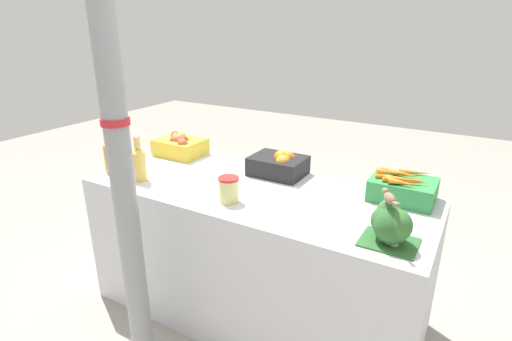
{
  "coord_description": "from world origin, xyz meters",
  "views": [
    {
      "loc": [
        0.99,
        -1.69,
        1.61
      ],
      "look_at": [
        0.0,
        0.0,
        0.89
      ],
      "focal_mm": 28.0,
      "sensor_mm": 36.0,
      "label": 1
    }
  ],
  "objects_px": {
    "support_pole": "(119,148)",
    "juice_bottle_amber": "(111,156)",
    "juice_bottle_cloudy": "(125,155)",
    "broccoli_pile": "(390,223)",
    "sparrow_bird": "(389,197)",
    "apple_crate": "(180,145)",
    "pickle_jar": "(229,189)",
    "carrot_crate": "(403,188)",
    "orange_crate": "(280,164)",
    "juice_bottle_golden": "(139,162)"
  },
  "relations": [
    {
      "from": "carrot_crate",
      "to": "broccoli_pile",
      "type": "bearing_deg",
      "value": -85.03
    },
    {
      "from": "support_pole",
      "to": "juice_bottle_amber",
      "type": "xyz_separation_m",
      "value": [
        -0.53,
        0.38,
        -0.24
      ]
    },
    {
      "from": "apple_crate",
      "to": "carrot_crate",
      "type": "height_order",
      "value": "carrot_crate"
    },
    {
      "from": "pickle_jar",
      "to": "juice_bottle_cloudy",
      "type": "bearing_deg",
      "value": -178.88
    },
    {
      "from": "juice_bottle_amber",
      "to": "juice_bottle_golden",
      "type": "distance_m",
      "value": 0.22
    },
    {
      "from": "broccoli_pile",
      "to": "juice_bottle_amber",
      "type": "height_order",
      "value": "juice_bottle_amber"
    },
    {
      "from": "support_pole",
      "to": "pickle_jar",
      "type": "xyz_separation_m",
      "value": [
        0.28,
        0.39,
        -0.27
      ]
    },
    {
      "from": "support_pole",
      "to": "orange_crate",
      "type": "height_order",
      "value": "support_pole"
    },
    {
      "from": "support_pole",
      "to": "carrot_crate",
      "type": "bearing_deg",
      "value": 40.06
    },
    {
      "from": "support_pole",
      "to": "sparrow_bird",
      "type": "height_order",
      "value": "support_pole"
    },
    {
      "from": "apple_crate",
      "to": "juice_bottle_amber",
      "type": "bearing_deg",
      "value": -103.32
    },
    {
      "from": "apple_crate",
      "to": "juice_bottle_golden",
      "type": "bearing_deg",
      "value": -76.5
    },
    {
      "from": "support_pole",
      "to": "sparrow_bird",
      "type": "distance_m",
      "value": 1.11
    },
    {
      "from": "apple_crate",
      "to": "pickle_jar",
      "type": "bearing_deg",
      "value": -33.13
    },
    {
      "from": "support_pole",
      "to": "broccoli_pile",
      "type": "xyz_separation_m",
      "value": [
        1.04,
        0.39,
        -0.25
      ]
    },
    {
      "from": "carrot_crate",
      "to": "pickle_jar",
      "type": "distance_m",
      "value": 0.85
    },
    {
      "from": "support_pole",
      "to": "broccoli_pile",
      "type": "height_order",
      "value": "support_pole"
    },
    {
      "from": "juice_bottle_amber",
      "to": "juice_bottle_cloudy",
      "type": "relative_size",
      "value": 0.79
    },
    {
      "from": "juice_bottle_golden",
      "to": "sparrow_bird",
      "type": "xyz_separation_m",
      "value": [
        1.34,
        -0.01,
        0.1
      ]
    },
    {
      "from": "carrot_crate",
      "to": "pickle_jar",
      "type": "bearing_deg",
      "value": -148.14
    },
    {
      "from": "orange_crate",
      "to": "juice_bottle_cloudy",
      "type": "xyz_separation_m",
      "value": [
        -0.73,
        -0.47,
        0.06
      ]
    },
    {
      "from": "support_pole",
      "to": "orange_crate",
      "type": "distance_m",
      "value": 0.95
    },
    {
      "from": "broccoli_pile",
      "to": "pickle_jar",
      "type": "xyz_separation_m",
      "value": [
        -0.76,
        0.0,
        -0.02
      ]
    },
    {
      "from": "orange_crate",
      "to": "broccoli_pile",
      "type": "xyz_separation_m",
      "value": [
        0.72,
        -0.46,
        0.02
      ]
    },
    {
      "from": "juice_bottle_cloudy",
      "to": "broccoli_pile",
      "type": "bearing_deg",
      "value": 0.42
    },
    {
      "from": "apple_crate",
      "to": "juice_bottle_cloudy",
      "type": "relative_size",
      "value": 0.99
    },
    {
      "from": "carrot_crate",
      "to": "juice_bottle_cloudy",
      "type": "bearing_deg",
      "value": -161.84
    },
    {
      "from": "apple_crate",
      "to": "pickle_jar",
      "type": "xyz_separation_m",
      "value": [
        0.7,
        -0.45,
        -0.0
      ]
    },
    {
      "from": "support_pole",
      "to": "pickle_jar",
      "type": "distance_m",
      "value": 0.55
    },
    {
      "from": "juice_bottle_cloudy",
      "to": "sparrow_bird",
      "type": "distance_m",
      "value": 1.44
    },
    {
      "from": "orange_crate",
      "to": "carrot_crate",
      "type": "height_order",
      "value": "orange_crate"
    },
    {
      "from": "apple_crate",
      "to": "orange_crate",
      "type": "relative_size",
      "value": 1.0
    },
    {
      "from": "carrot_crate",
      "to": "juice_bottle_amber",
      "type": "distance_m",
      "value": 1.6
    },
    {
      "from": "sparrow_bird",
      "to": "apple_crate",
      "type": "bearing_deg",
      "value": 34.7
    },
    {
      "from": "apple_crate",
      "to": "broccoli_pile",
      "type": "height_order",
      "value": "broccoli_pile"
    },
    {
      "from": "juice_bottle_amber",
      "to": "broccoli_pile",
      "type": "bearing_deg",
      "value": 0.39
    },
    {
      "from": "juice_bottle_amber",
      "to": "juice_bottle_cloudy",
      "type": "bearing_deg",
      "value": 0.0
    },
    {
      "from": "orange_crate",
      "to": "pickle_jar",
      "type": "xyz_separation_m",
      "value": [
        -0.04,
        -0.45,
        -0.0
      ]
    },
    {
      "from": "support_pole",
      "to": "pickle_jar",
      "type": "relative_size",
      "value": 17.66
    },
    {
      "from": "orange_crate",
      "to": "broccoli_pile",
      "type": "height_order",
      "value": "broccoli_pile"
    },
    {
      "from": "orange_crate",
      "to": "pickle_jar",
      "type": "height_order",
      "value": "orange_crate"
    },
    {
      "from": "support_pole",
      "to": "juice_bottle_amber",
      "type": "bearing_deg",
      "value": 144.25
    },
    {
      "from": "orange_crate",
      "to": "sparrow_bird",
      "type": "bearing_deg",
      "value": -33.84
    },
    {
      "from": "orange_crate",
      "to": "juice_bottle_cloudy",
      "type": "bearing_deg",
      "value": -147.55
    },
    {
      "from": "carrot_crate",
      "to": "broccoli_pile",
      "type": "distance_m",
      "value": 0.46
    },
    {
      "from": "orange_crate",
      "to": "juice_bottle_golden",
      "type": "relative_size",
      "value": 1.17
    },
    {
      "from": "apple_crate",
      "to": "juice_bottle_golden",
      "type": "xyz_separation_m",
      "value": [
        0.11,
        -0.47,
        0.04
      ]
    },
    {
      "from": "apple_crate",
      "to": "juice_bottle_amber",
      "type": "height_order",
      "value": "juice_bottle_amber"
    },
    {
      "from": "carrot_crate",
      "to": "sparrow_bird",
      "type": "distance_m",
      "value": 0.49
    },
    {
      "from": "juice_bottle_amber",
      "to": "sparrow_bird",
      "type": "xyz_separation_m",
      "value": [
        1.56,
        -0.01,
        0.1
      ]
    }
  ]
}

